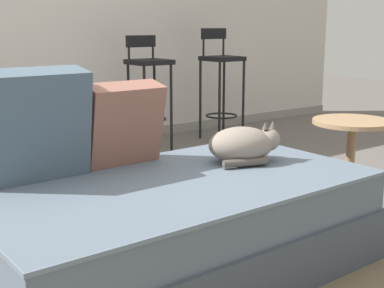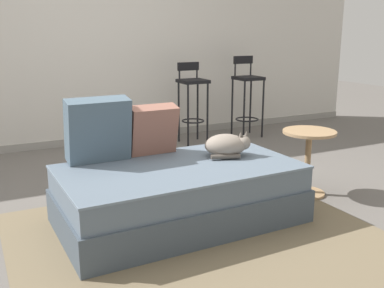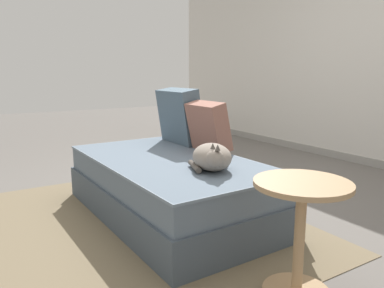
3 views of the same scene
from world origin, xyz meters
name	(u,v)px [view 3 (image 3 of 3)]	position (x,y,z in m)	size (l,w,h in m)	color
ground_plane	(214,204)	(0.00, 0.00, 0.00)	(16.00, 16.00, 0.00)	#66605B
wall_baseboard_trim	(378,164)	(0.00, 2.20, 0.04)	(8.00, 0.02, 0.09)	gray
area_rug	(132,222)	(0.00, -0.70, 0.00)	(2.41, 2.05, 0.01)	#75664C
couch	(170,186)	(0.00, -0.40, 0.22)	(1.73, 0.99, 0.43)	#44505B
throw_pillow_corner	(179,116)	(-0.48, -0.04, 0.66)	(0.46, 0.24, 0.47)	#4C6070
throw_pillow_middle	(208,127)	(-0.05, -0.03, 0.62)	(0.38, 0.22, 0.39)	#936051
cat	(212,157)	(0.44, -0.33, 0.51)	(0.38, 0.33, 0.20)	gray
side_table	(300,222)	(1.20, -0.37, 0.36)	(0.44, 0.44, 0.56)	tan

